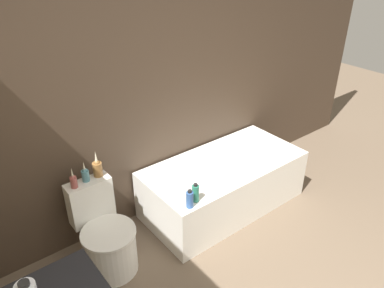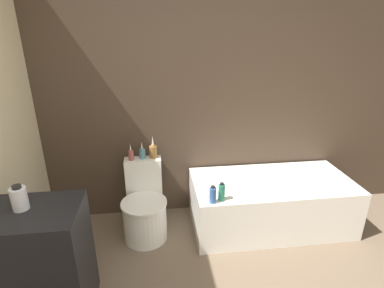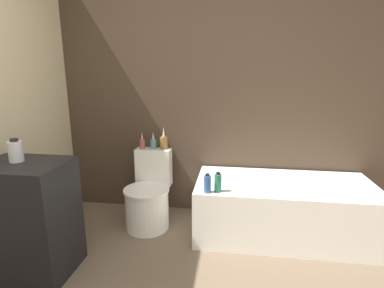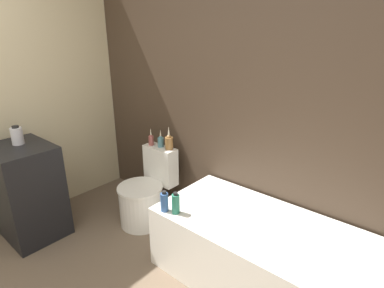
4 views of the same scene
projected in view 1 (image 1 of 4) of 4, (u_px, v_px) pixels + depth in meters
name	position (u px, v px, depth m)	size (l,w,h in m)	color
wall_back_tiled	(127.00, 90.00, 3.11)	(6.40, 0.06, 2.60)	#423326
bathtub	(223.00, 184.00, 3.72)	(1.59, 0.77, 0.51)	white
toilet	(106.00, 239.00, 3.03)	(0.44, 0.57, 0.73)	white
vase_gold	(74.00, 181.00, 2.86)	(0.05, 0.05, 0.18)	#994C47
vase_silver	(85.00, 174.00, 2.93)	(0.06, 0.06, 0.18)	teal
vase_bronze	(97.00, 167.00, 2.99)	(0.08, 0.08, 0.23)	olive
shampoo_bottle_tall	(190.00, 199.00, 2.97)	(0.06, 0.06, 0.16)	#335999
shampoo_bottle_short	(195.00, 193.00, 3.04)	(0.06, 0.06, 0.17)	#267259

